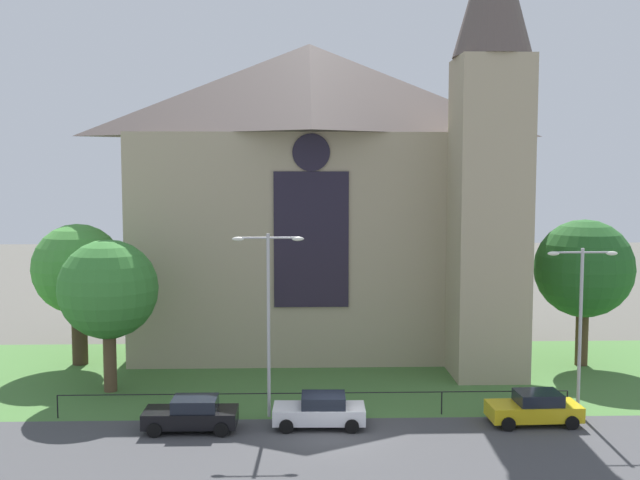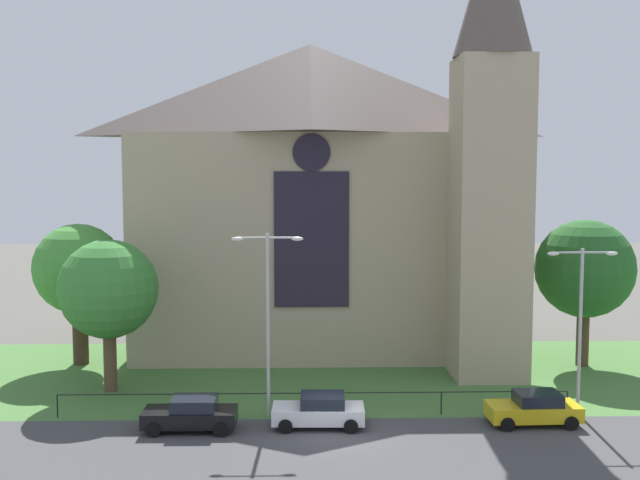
% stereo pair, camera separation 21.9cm
% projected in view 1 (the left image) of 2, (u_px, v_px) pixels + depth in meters
% --- Properties ---
extents(ground, '(160.00, 160.00, 0.00)m').
position_uv_depth(ground, '(324.00, 374.00, 43.83)').
color(ground, '#56544C').
extents(road_asphalt, '(120.00, 8.00, 0.01)m').
position_uv_depth(road_asphalt, '(334.00, 449.00, 31.89)').
color(road_asphalt, '#424244').
rests_on(road_asphalt, ground).
extents(grass_verge, '(120.00, 20.00, 0.01)m').
position_uv_depth(grass_verge, '(325.00, 383.00, 41.84)').
color(grass_verge, '#477538').
rests_on(grass_verge, ground).
extents(church_building, '(23.20, 16.20, 26.00)m').
position_uv_depth(church_building, '(321.00, 193.00, 49.62)').
color(church_building, tan).
rests_on(church_building, ground).
extents(iron_railing, '(24.56, 0.07, 1.13)m').
position_uv_depth(iron_railing, '(315.00, 396.00, 36.26)').
color(iron_railing, black).
rests_on(iron_railing, ground).
extents(tree_left_far, '(5.41, 5.41, 8.57)m').
position_uv_depth(tree_left_far, '(78.00, 270.00, 45.55)').
color(tree_left_far, '#423021').
rests_on(tree_left_far, ground).
extents(tree_right_far, '(5.88, 5.88, 8.85)m').
position_uv_depth(tree_right_far, '(584.00, 269.00, 45.32)').
color(tree_right_far, '#4C3823').
rests_on(tree_right_far, ground).
extents(tree_left_near, '(5.25, 5.25, 8.13)m').
position_uv_depth(tree_left_near, '(108.00, 290.00, 39.90)').
color(tree_left_near, brown).
rests_on(tree_left_near, ground).
extents(streetlamp_near, '(3.37, 0.26, 8.80)m').
position_uv_depth(streetlamp_near, '(268.00, 302.00, 35.68)').
color(streetlamp_near, '#B2B2B7').
rests_on(streetlamp_near, ground).
extents(streetlamp_far, '(3.37, 0.26, 8.06)m').
position_uv_depth(streetlamp_far, '(581.00, 309.00, 36.18)').
color(streetlamp_far, '#B2B2B7').
rests_on(streetlamp_far, ground).
extents(parked_car_black, '(4.22, 2.06, 1.51)m').
position_uv_depth(parked_car_black, '(192.00, 414.00, 34.20)').
color(parked_car_black, black).
rests_on(parked_car_black, ground).
extents(parked_car_white, '(4.25, 2.12, 1.51)m').
position_uv_depth(parked_car_white, '(320.00, 411.00, 34.70)').
color(parked_car_white, silver).
rests_on(parked_car_white, ground).
extents(parked_car_yellow, '(4.26, 2.13, 1.51)m').
position_uv_depth(parked_car_yellow, '(535.00, 408.00, 35.08)').
color(parked_car_yellow, gold).
rests_on(parked_car_yellow, ground).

